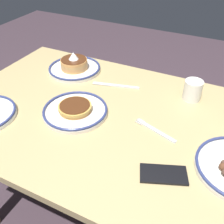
# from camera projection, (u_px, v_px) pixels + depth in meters

# --- Properties ---
(ground_plane) EXTENTS (6.00, 6.00, 0.00)m
(ground_plane) POSITION_uv_depth(u_px,v_px,m) (115.00, 218.00, 1.46)
(ground_plane) COLOR #3B2D35
(dining_table) EXTENTS (1.39, 0.84, 0.73)m
(dining_table) POSITION_uv_depth(u_px,v_px,m) (116.00, 138.00, 1.09)
(dining_table) COLOR tan
(dining_table) RESTS_ON ground_plane
(plate_near_main) EXTENTS (0.26, 0.26, 0.10)m
(plate_near_main) POSITION_uv_depth(u_px,v_px,m) (74.00, 67.00, 1.30)
(plate_near_main) COLOR silver
(plate_near_main) RESTS_ON dining_table
(plate_far_companion) EXTENTS (0.26, 0.26, 0.04)m
(plate_far_companion) POSITION_uv_depth(u_px,v_px,m) (75.00, 110.00, 1.03)
(plate_far_companion) COLOR silver
(plate_far_companion) RESTS_ON dining_table
(coffee_mug) EXTENTS (0.08, 0.10, 0.09)m
(coffee_mug) POSITION_uv_depth(u_px,v_px,m) (192.00, 90.00, 1.09)
(coffee_mug) COLOR white
(coffee_mug) RESTS_ON dining_table
(cell_phone) EXTENTS (0.16, 0.12, 0.01)m
(cell_phone) POSITION_uv_depth(u_px,v_px,m) (163.00, 174.00, 0.79)
(cell_phone) COLOR black
(cell_phone) RESTS_ON dining_table
(fork_far) EXTENTS (0.17, 0.07, 0.01)m
(fork_far) POSITION_uv_depth(u_px,v_px,m) (155.00, 130.00, 0.95)
(fork_far) COLOR silver
(fork_far) RESTS_ON dining_table
(butter_knife) EXTENTS (0.22, 0.07, 0.01)m
(butter_knife) POSITION_uv_depth(u_px,v_px,m) (116.00, 85.00, 1.20)
(butter_knife) COLOR silver
(butter_knife) RESTS_ON dining_table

